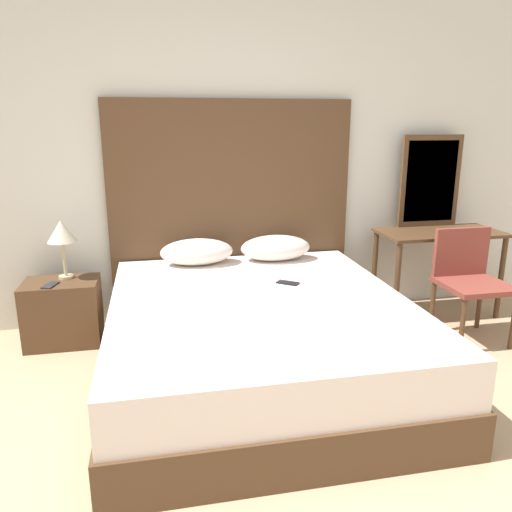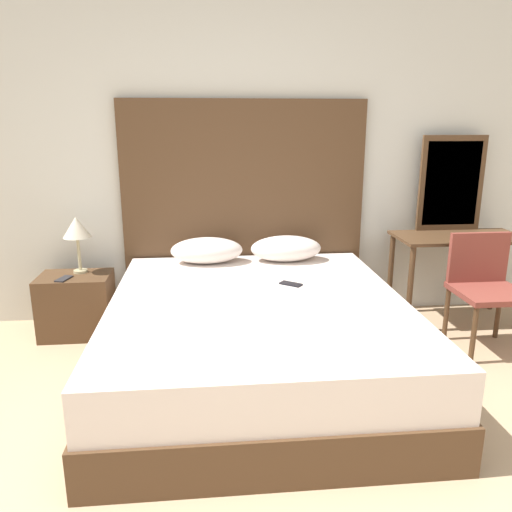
# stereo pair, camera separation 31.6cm
# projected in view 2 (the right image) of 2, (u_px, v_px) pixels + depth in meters

# --- Properties ---
(wall_back) EXTENTS (10.00, 0.06, 2.70)m
(wall_back) POSITION_uv_depth(u_px,v_px,m) (238.00, 155.00, 4.04)
(wall_back) COLOR silver
(wall_back) RESTS_ON ground_plane
(bed) EXTENTS (1.87, 2.14, 0.54)m
(bed) POSITION_uv_depth(u_px,v_px,m) (258.00, 339.00, 3.20)
(bed) COLOR #4C331E
(bed) RESTS_ON ground_plane
(headboard) EXTENTS (1.96, 0.05, 1.79)m
(headboard) POSITION_uv_depth(u_px,v_px,m) (244.00, 212.00, 4.09)
(headboard) COLOR #4C331E
(headboard) RESTS_ON ground_plane
(pillow_left) EXTENTS (0.56, 0.31, 0.20)m
(pillow_left) POSITION_uv_depth(u_px,v_px,m) (207.00, 250.00, 3.90)
(pillow_left) COLOR silver
(pillow_left) RESTS_ON bed
(pillow_right) EXTENTS (0.56, 0.31, 0.20)m
(pillow_right) POSITION_uv_depth(u_px,v_px,m) (286.00, 248.00, 3.96)
(pillow_right) COLOR silver
(pillow_right) RESTS_ON bed
(phone_on_bed) EXTENTS (0.16, 0.15, 0.01)m
(phone_on_bed) POSITION_uv_depth(u_px,v_px,m) (291.00, 284.00, 3.40)
(phone_on_bed) COLOR black
(phone_on_bed) RESTS_ON bed
(nightstand) EXTENTS (0.54, 0.38, 0.48)m
(nightstand) POSITION_uv_depth(u_px,v_px,m) (77.00, 305.00, 3.86)
(nightstand) COLOR #4C331E
(nightstand) RESTS_ON ground_plane
(table_lamp) EXTENTS (0.21, 0.21, 0.44)m
(table_lamp) POSITION_uv_depth(u_px,v_px,m) (77.00, 229.00, 3.78)
(table_lamp) COLOR tan
(table_lamp) RESTS_ON nightstand
(phone_on_nightstand) EXTENTS (0.11, 0.16, 0.01)m
(phone_on_nightstand) POSITION_uv_depth(u_px,v_px,m) (64.00, 279.00, 3.70)
(phone_on_nightstand) COLOR #232328
(phone_on_nightstand) RESTS_ON nightstand
(vanity_desk) EXTENTS (1.02, 0.50, 0.73)m
(vanity_desk) POSITION_uv_depth(u_px,v_px,m) (458.00, 250.00, 4.04)
(vanity_desk) COLOR #4C331E
(vanity_desk) RESTS_ON ground_plane
(vanity_mirror) EXTENTS (0.54, 0.03, 0.78)m
(vanity_mirror) POSITION_uv_depth(u_px,v_px,m) (451.00, 184.00, 4.13)
(vanity_mirror) COLOR #4C331E
(vanity_mirror) RESTS_ON vanity_desk
(chair) EXTENTS (0.47, 0.46, 0.83)m
(chair) POSITION_uv_depth(u_px,v_px,m) (485.00, 283.00, 3.60)
(chair) COLOR brown
(chair) RESTS_ON ground_plane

